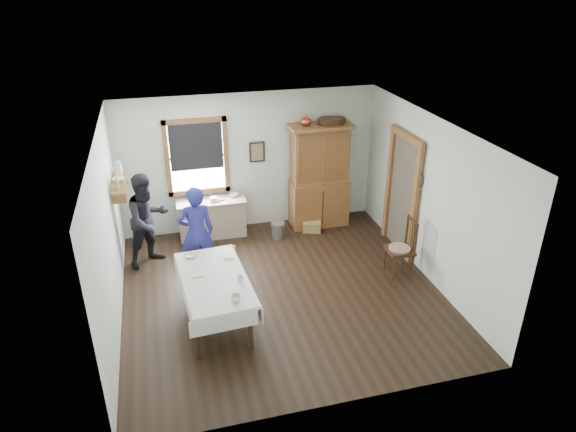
{
  "coord_description": "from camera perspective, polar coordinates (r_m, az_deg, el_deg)",
  "views": [
    {
      "loc": [
        -1.67,
        -6.78,
        4.76
      ],
      "look_at": [
        0.19,
        0.3,
        1.19
      ],
      "focal_mm": 32.0,
      "sensor_mm": 36.0,
      "label": 1
    }
  ],
  "objects": [
    {
      "name": "room",
      "position": [
        7.77,
        -0.82,
        -0.06
      ],
      "size": [
        5.01,
        5.01,
        2.7
      ],
      "color": "black",
      "rests_on": "ground"
    },
    {
      "name": "window",
      "position": [
        9.78,
        -10.12,
        6.83
      ],
      "size": [
        1.18,
        0.07,
        1.48
      ],
      "color": "white",
      "rests_on": "room"
    },
    {
      "name": "doorway",
      "position": [
        9.39,
        12.61,
        2.8
      ],
      "size": [
        0.09,
        1.14,
        2.22
      ],
      "color": "#4E4437",
      "rests_on": "room"
    },
    {
      "name": "wall_shelf",
      "position": [
        8.93,
        -18.27,
        3.72
      ],
      "size": [
        0.24,
        1.0,
        0.44
      ],
      "color": "brown",
      "rests_on": "room"
    },
    {
      "name": "framed_picture",
      "position": [
        9.95,
        -3.45,
        7.11
      ],
      "size": [
        0.3,
        0.04,
        0.4
      ],
      "primitive_type": "cube",
      "color": "#372013",
      "rests_on": "room"
    },
    {
      "name": "rug_beater",
      "position": [
        8.74,
        14.51,
        4.76
      ],
      "size": [
        0.01,
        0.27,
        0.27
      ],
      "primitive_type": "torus",
      "rotation": [
        0.0,
        1.57,
        0.0
      ],
      "color": "black",
      "rests_on": "room"
    },
    {
      "name": "work_counter",
      "position": [
        10.04,
        -8.43,
        -0.22
      ],
      "size": [
        1.32,
        0.51,
        0.75
      ],
      "primitive_type": "cube",
      "rotation": [
        0.0,
        0.0,
        -0.01
      ],
      "color": "tan",
      "rests_on": "room"
    },
    {
      "name": "china_hutch",
      "position": [
        10.15,
        3.52,
        4.44
      ],
      "size": [
        1.22,
        0.59,
        2.08
      ],
      "primitive_type": "cube",
      "rotation": [
        0.0,
        0.0,
        0.0
      ],
      "color": "brown",
      "rests_on": "room"
    },
    {
      "name": "dining_table",
      "position": [
        7.72,
        -8.0,
        -9.06
      ],
      "size": [
        1.07,
        1.87,
        0.72
      ],
      "primitive_type": "cube",
      "rotation": [
        0.0,
        0.0,
        0.07
      ],
      "color": "silver",
      "rests_on": "room"
    },
    {
      "name": "spindle_chair",
      "position": [
        8.84,
        12.35,
        -3.44
      ],
      "size": [
        0.5,
        0.5,
        1.02
      ],
      "primitive_type": "cube",
      "rotation": [
        0.0,
        0.0,
        -0.06
      ],
      "color": "#372013",
      "rests_on": "room"
    },
    {
      "name": "pail",
      "position": [
        9.98,
        -1.14,
        -1.55
      ],
      "size": [
        0.29,
        0.29,
        0.29
      ],
      "primitive_type": "cube",
      "rotation": [
        0.0,
        0.0,
        0.07
      ],
      "color": "gray",
      "rests_on": "room"
    },
    {
      "name": "wicker_basket",
      "position": [
        10.22,
        2.65,
        -1.14
      ],
      "size": [
        0.41,
        0.34,
        0.21
      ],
      "primitive_type": "cube",
      "rotation": [
        0.0,
        0.0,
        -0.31
      ],
      "color": "#9B7546",
      "rests_on": "room"
    },
    {
      "name": "woman_blue",
      "position": [
        8.62,
        -10.11,
        -2.17
      ],
      "size": [
        0.59,
        0.42,
        1.51
      ],
      "primitive_type": "imported",
      "rotation": [
        0.0,
        0.0,
        3.25
      ],
      "color": "navy",
      "rests_on": "room"
    },
    {
      "name": "figure_dark",
      "position": [
        9.18,
        -15.26,
        -0.75
      ],
      "size": [
        0.95,
        0.9,
        1.55
      ],
      "primitive_type": "imported",
      "rotation": [
        0.0,
        0.0,
        0.58
      ],
      "color": "black",
      "rests_on": "room"
    },
    {
      "name": "table_cup_a",
      "position": [
        6.97,
        -5.84,
        -9.06
      ],
      "size": [
        0.14,
        0.14,
        0.1
      ],
      "primitive_type": "imported",
      "rotation": [
        0.0,
        0.0,
        0.09
      ],
      "color": "silver",
      "rests_on": "dining_table"
    },
    {
      "name": "table_cup_b",
      "position": [
        7.37,
        -5.34,
        -6.95
      ],
      "size": [
        0.12,
        0.12,
        0.09
      ],
      "primitive_type": "imported",
      "rotation": [
        0.0,
        0.0,
        -0.36
      ],
      "color": "silver",
      "rests_on": "dining_table"
    },
    {
      "name": "table_bowl",
      "position": [
        8.07,
        -10.81,
        -4.33
      ],
      "size": [
        0.27,
        0.27,
        0.05
      ],
      "primitive_type": "imported",
      "rotation": [
        0.0,
        0.0,
        -0.43
      ],
      "color": "silver",
      "rests_on": "dining_table"
    },
    {
      "name": "counter_book",
      "position": [
        9.88,
        -8.4,
        1.82
      ],
      "size": [
        0.22,
        0.26,
        0.02
      ],
      "primitive_type": "imported",
      "rotation": [
        0.0,
        0.0,
        0.28
      ],
      "color": "#73634D",
      "rests_on": "work_counter"
    },
    {
      "name": "counter_bowl",
      "position": [
        9.99,
        -6.07,
        2.35
      ],
      "size": [
        0.18,
        0.18,
        0.06
      ],
      "primitive_type": "imported",
      "rotation": [
        0.0,
        0.0,
        0.0
      ],
      "color": "silver",
      "rests_on": "work_counter"
    },
    {
      "name": "shelf_bowl",
      "position": [
        8.93,
        -18.29,
        3.89
      ],
      "size": [
        0.22,
        0.22,
        0.05
      ],
      "primitive_type": "imported",
      "color": "silver",
      "rests_on": "wall_shelf"
    }
  ]
}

